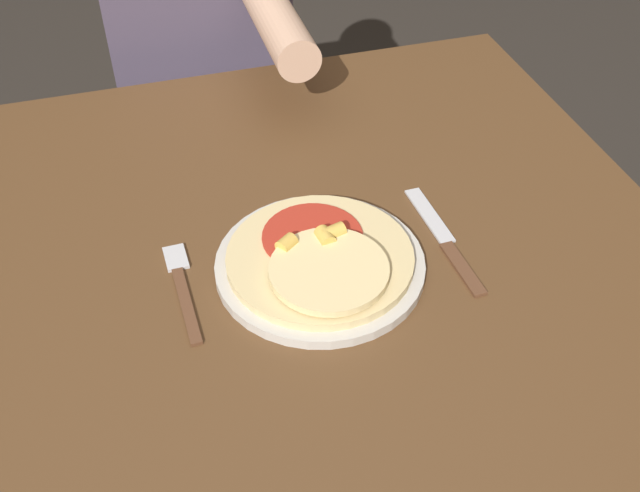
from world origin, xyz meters
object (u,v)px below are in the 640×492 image
(fork, at_px, (182,285))
(knife, at_px, (445,241))
(person_diner, at_px, (200,48))
(dining_table, at_px, (306,311))
(plate, at_px, (320,265))
(pizza, at_px, (321,258))

(fork, height_order, knife, same)
(knife, bearing_deg, person_diner, 106.19)
(dining_table, distance_m, fork, 0.20)
(dining_table, distance_m, knife, 0.22)
(knife, height_order, person_diner, person_diner)
(person_diner, bearing_deg, plate, -87.18)
(plate, relative_size, knife, 1.22)
(dining_table, xyz_separation_m, plate, (0.01, -0.03, 0.12))
(plate, height_order, person_diner, person_diner)
(plate, bearing_deg, knife, 0.55)
(pizza, bearing_deg, plate, 90.42)
(knife, relative_size, person_diner, 0.18)
(pizza, bearing_deg, person_diner, 92.80)
(dining_table, height_order, plate, plate)
(dining_table, relative_size, person_diner, 0.84)
(pizza, bearing_deg, dining_table, 105.42)
(person_diner, bearing_deg, pizza, -87.20)
(fork, bearing_deg, pizza, -8.24)
(knife, bearing_deg, fork, 177.12)
(pizza, distance_m, knife, 0.18)
(pizza, xyz_separation_m, fork, (-0.17, 0.03, -0.02))
(plate, xyz_separation_m, person_diner, (-0.04, 0.73, -0.06))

